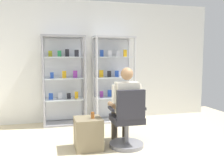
{
  "coord_description": "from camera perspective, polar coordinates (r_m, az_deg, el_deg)",
  "views": [
    {
      "loc": [
        -0.89,
        -2.62,
        1.46
      ],
      "look_at": [
        0.17,
        1.38,
        1.0
      ],
      "focal_mm": 39.59,
      "sensor_mm": 36.0,
      "label": 1
    }
  ],
  "objects": [
    {
      "name": "tea_glass",
      "position": [
        3.9,
        -4.49,
        -7.2
      ],
      "size": [
        0.06,
        0.06,
        0.1
      ],
      "primitive_type": "cylinder",
      "color": "brown",
      "rests_on": "storage_crate"
    },
    {
      "name": "seated_shopkeeper",
      "position": [
        4.08,
        2.96,
        -4.24
      ],
      "size": [
        0.49,
        0.57,
        1.29
      ],
      "color": "#3F382D",
      "rests_on": "ground"
    },
    {
      "name": "back_wall",
      "position": [
        5.7,
        -5.78,
        5.21
      ],
      "size": [
        6.0,
        0.1,
        2.7
      ],
      "primitive_type": "cube",
      "color": "silver",
      "rests_on": "ground"
    },
    {
      "name": "storage_crate",
      "position": [
        4.01,
        -5.51,
        -11.28
      ],
      "size": [
        0.42,
        0.43,
        0.5
      ],
      "primitive_type": "cube",
      "color": "#72664C",
      "rests_on": "ground"
    },
    {
      "name": "display_cabinet_right",
      "position": [
        5.6,
        0.22,
        1.26
      ],
      "size": [
        0.9,
        0.45,
        1.9
      ],
      "color": "#B7B7BC",
      "rests_on": "ground"
    },
    {
      "name": "office_chair",
      "position": [
        4.0,
        3.63,
        -9.16
      ],
      "size": [
        0.56,
        0.56,
        0.96
      ],
      "color": "slate",
      "rests_on": "ground"
    },
    {
      "name": "display_cabinet_left",
      "position": [
        5.42,
        -11.08,
        0.99
      ],
      "size": [
        0.9,
        0.45,
        1.9
      ],
      "color": "gray",
      "rests_on": "ground"
    }
  ]
}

